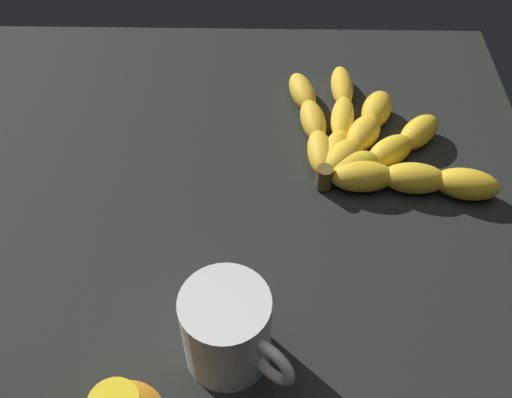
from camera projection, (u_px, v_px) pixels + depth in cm
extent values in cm
cube|color=black|center=(219.00, 214.00, 72.33)|extent=(79.65, 73.10, 4.73)
ellipsoid|color=yellow|center=(362.00, 177.00, 70.65)|extent=(7.80, 4.01, 3.78)
ellipsoid|color=yellow|center=(414.00, 178.00, 70.48)|extent=(7.98, 4.40, 3.78)
ellipsoid|color=yellow|center=(466.00, 184.00, 69.85)|extent=(8.28, 5.20, 3.78)
ellipsoid|color=yellow|center=(355.00, 167.00, 71.85)|extent=(7.74, 6.18, 3.56)
ellipsoid|color=yellow|center=(390.00, 151.00, 73.63)|extent=(7.66, 6.92, 3.56)
ellipsoid|color=yellow|center=(419.00, 132.00, 75.93)|extent=(7.32, 7.43, 3.56)
ellipsoid|color=gold|center=(343.00, 158.00, 72.73)|extent=(7.02, 7.53, 3.77)
ellipsoid|color=gold|center=(363.00, 134.00, 75.57)|extent=(6.53, 7.61, 3.77)
ellipsoid|color=gold|center=(377.00, 109.00, 78.65)|extent=(5.91, 7.52, 3.77)
ellipsoid|color=gold|center=(334.00, 152.00, 73.88)|extent=(5.49, 8.85, 3.03)
ellipsoid|color=gold|center=(342.00, 118.00, 78.07)|extent=(4.25, 8.68, 3.03)
ellipsoid|color=gold|center=(342.00, 87.00, 82.39)|extent=(3.16, 8.37, 3.03)
ellipsoid|color=gold|center=(320.00, 152.00, 73.79)|extent=(3.57, 7.66, 3.17)
ellipsoid|color=gold|center=(313.00, 120.00, 77.69)|extent=(4.29, 7.90, 3.17)
ellipsoid|color=gold|center=(302.00, 92.00, 81.53)|extent=(4.97, 8.06, 3.17)
cylinder|color=brown|center=(324.00, 177.00, 70.69)|extent=(2.00, 2.00, 3.00)
cylinder|color=silver|center=(226.00, 329.00, 54.23)|extent=(8.28, 8.28, 9.49)
torus|color=silver|center=(271.00, 362.00, 51.58)|extent=(4.61, 4.09, 5.18)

